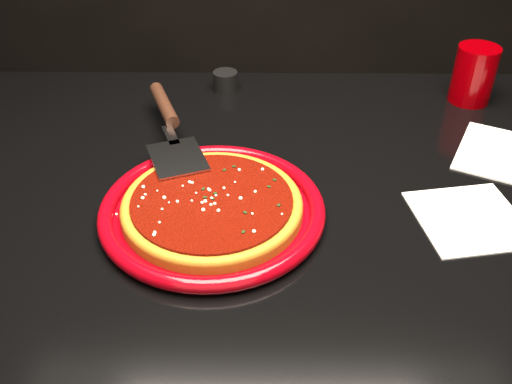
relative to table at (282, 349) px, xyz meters
The scene contains 12 objects.
table is the anchor object (origin of this frame).
plate 0.41m from the table, 148.65° to the right, with size 0.31×0.31×0.02m, color #780209.
pizza_crust 0.41m from the table, 148.65° to the right, with size 0.25×0.25×0.01m, color brown.
pizza_crust_rim 0.42m from the table, 148.65° to the right, with size 0.25×0.25×0.02m, color brown.
pizza_sauce 0.42m from the table, 148.65° to the right, with size 0.22×0.22×0.01m, color #660D04.
parmesan_dusting 0.43m from the table, 148.65° to the right, with size 0.21×0.21×0.01m, color #F6EAC4, non-canonical shape.
basil_flecks 0.43m from the table, 148.65° to the right, with size 0.20×0.20×0.00m, color black, non-canonical shape.
pizza_server 0.47m from the table, 149.05° to the left, with size 0.09×0.33×0.02m, color silver, non-canonical shape.
cup 0.62m from the table, 39.42° to the left, with size 0.08×0.08×0.10m, color #870003.
napkin_a 0.46m from the table, 15.83° to the right, with size 0.14×0.14×0.00m, color silver.
napkin_b 0.53m from the table, 14.46° to the left, with size 0.15×0.16×0.00m, color silver.
ramekin 0.52m from the table, 108.96° to the left, with size 0.05×0.05×0.04m, color black.
Camera 1 is at (-0.04, -0.68, 1.25)m, focal length 40.00 mm.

